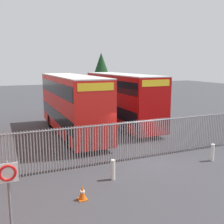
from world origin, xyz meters
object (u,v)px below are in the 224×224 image
(double_decker_bus_near_gate, at_px, (72,102))
(speed_limit_sign_post, at_px, (8,181))
(double_decker_bus_behind_fence_left, at_px, (121,97))
(bollard_near_left, at_px, (113,170))
(traffic_cone_by_gate, at_px, (82,193))
(bollard_center_front, at_px, (212,152))

(double_decker_bus_near_gate, xyz_separation_m, speed_limit_sign_post, (-4.87, -11.12, -0.65))
(double_decker_bus_near_gate, height_order, double_decker_bus_behind_fence_left, same)
(double_decker_bus_near_gate, distance_m, double_decker_bus_behind_fence_left, 4.86)
(double_decker_bus_behind_fence_left, xyz_separation_m, bollard_near_left, (-5.07, -9.95, -1.95))
(double_decker_bus_behind_fence_left, height_order, traffic_cone_by_gate, double_decker_bus_behind_fence_left)
(double_decker_bus_near_gate, relative_size, traffic_cone_by_gate, 18.32)
(bollard_center_front, bearing_deg, speed_limit_sign_post, -166.19)
(double_decker_bus_behind_fence_left, bearing_deg, double_decker_bus_near_gate, -164.40)
(double_decker_bus_near_gate, height_order, traffic_cone_by_gate, double_decker_bus_near_gate)
(traffic_cone_by_gate, bearing_deg, bollard_near_left, 33.98)
(double_decker_bus_near_gate, height_order, speed_limit_sign_post, double_decker_bus_near_gate)
(double_decker_bus_near_gate, xyz_separation_m, traffic_cone_by_gate, (-2.22, -9.87, -2.13))
(double_decker_bus_near_gate, xyz_separation_m, double_decker_bus_behind_fence_left, (4.68, 1.31, 0.00))
(double_decker_bus_behind_fence_left, relative_size, bollard_center_front, 11.38)
(bollard_near_left, bearing_deg, double_decker_bus_near_gate, 87.46)
(double_decker_bus_near_gate, relative_size, double_decker_bus_behind_fence_left, 1.00)
(double_decker_bus_near_gate, height_order, bollard_near_left, double_decker_bus_near_gate)
(double_decker_bus_near_gate, bearing_deg, traffic_cone_by_gate, -102.64)
(double_decker_bus_behind_fence_left, bearing_deg, bollard_near_left, -116.99)
(bollard_near_left, relative_size, bollard_center_front, 1.00)
(traffic_cone_by_gate, bearing_deg, double_decker_bus_behind_fence_left, 58.33)
(double_decker_bus_behind_fence_left, distance_m, traffic_cone_by_gate, 13.31)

